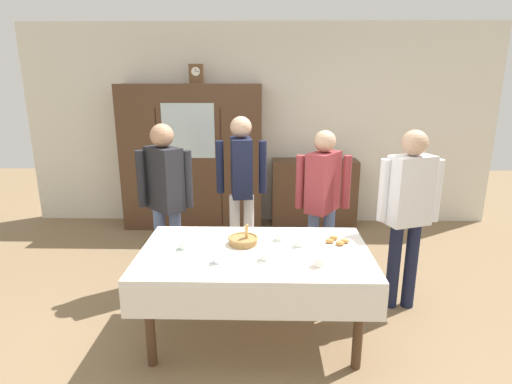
{
  "coord_description": "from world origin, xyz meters",
  "views": [
    {
      "loc": [
        0.07,
        -3.11,
        2.0
      ],
      "look_at": [
        0.0,
        0.2,
        1.08
      ],
      "focal_mm": 29.15,
      "sensor_mm": 36.0,
      "label": 1
    }
  ],
  "objects": [
    {
      "name": "tea_cup_near_left",
      "position": [
        -0.25,
        -0.43,
        0.76
      ],
      "size": [
        0.13,
        0.13,
        0.06
      ],
      "color": "white",
      "rests_on": "dining_table"
    },
    {
      "name": "tea_cup_back_edge",
      "position": [
        -0.54,
        -0.19,
        0.76
      ],
      "size": [
        0.13,
        0.13,
        0.06
      ],
      "color": "silver",
      "rests_on": "dining_table"
    },
    {
      "name": "pastry_plate",
      "position": [
        0.64,
        -0.06,
        0.75
      ],
      "size": [
        0.28,
        0.28,
        0.05
      ],
      "color": "white",
      "rests_on": "dining_table"
    },
    {
      "name": "person_behind_table_right",
      "position": [
        -0.17,
        1.07,
        0.99
      ],
      "size": [
        0.52,
        0.38,
        1.63
      ],
      "color": "silver",
      "rests_on": "ground"
    },
    {
      "name": "mantel_clock",
      "position": [
        -0.81,
        2.35,
        2.04
      ],
      "size": [
        0.18,
        0.11,
        0.24
      ],
      "color": "brown",
      "rests_on": "wall_cabinet"
    },
    {
      "name": "bread_basket",
      "position": [
        -0.09,
        -0.08,
        0.77
      ],
      "size": [
        0.24,
        0.24,
        0.16
      ],
      "color": "#9E7542",
      "rests_on": "dining_table"
    },
    {
      "name": "person_beside_shelf",
      "position": [
        -0.86,
        0.61,
        0.97
      ],
      "size": [
        0.52,
        0.39,
        1.6
      ],
      "color": "slate",
      "rests_on": "ground"
    },
    {
      "name": "book_stack",
      "position": [
        0.75,
        2.41,
        0.95
      ],
      "size": [
        0.17,
        0.19,
        0.06
      ],
      "color": "#2D5184",
      "rests_on": "bookshelf_low"
    },
    {
      "name": "tea_cup_front_edge",
      "position": [
        0.2,
        -0.0,
        0.76
      ],
      "size": [
        0.13,
        0.13,
        0.06
      ],
      "color": "silver",
      "rests_on": "dining_table"
    },
    {
      "name": "ground_plane",
      "position": [
        0.0,
        0.0,
        0.0
      ],
      "size": [
        12.0,
        12.0,
        0.0
      ],
      "primitive_type": "plane",
      "color": "#846B4C",
      "rests_on": "ground"
    },
    {
      "name": "person_near_right_end",
      "position": [
        0.63,
        0.71,
        0.92
      ],
      "size": [
        0.52,
        0.41,
        1.53
      ],
      "color": "slate",
      "rests_on": "ground"
    },
    {
      "name": "back_wall",
      "position": [
        0.0,
        2.65,
        1.35
      ],
      "size": [
        6.4,
        0.1,
        2.7
      ],
      "primitive_type": "cube",
      "color": "silver",
      "rests_on": "ground"
    },
    {
      "name": "spoon_near_left",
      "position": [
        -0.24,
        0.08,
        0.74
      ],
      "size": [
        0.12,
        0.02,
        0.01
      ],
      "color": "silver",
      "rests_on": "dining_table"
    },
    {
      "name": "person_by_cabinet",
      "position": [
        1.29,
        0.27,
        0.97
      ],
      "size": [
        0.52,
        0.31,
        1.59
      ],
      "color": "#191E38",
      "rests_on": "ground"
    },
    {
      "name": "tea_cup_center",
      "position": [
        0.08,
        -0.37,
        0.76
      ],
      "size": [
        0.13,
        0.13,
        0.06
      ],
      "color": "white",
      "rests_on": "dining_table"
    },
    {
      "name": "spoon_mid_right",
      "position": [
        -0.66,
        0.08,
        0.74
      ],
      "size": [
        0.12,
        0.02,
        0.01
      ],
      "color": "silver",
      "rests_on": "dining_table"
    },
    {
      "name": "tea_cup_near_right",
      "position": [
        0.35,
        -0.12,
        0.76
      ],
      "size": [
        0.13,
        0.13,
        0.06
      ],
      "color": "silver",
      "rests_on": "dining_table"
    },
    {
      "name": "dining_table",
      "position": [
        0.0,
        -0.24,
        0.64
      ],
      "size": [
        1.74,
        1.03,
        0.73
      ],
      "color": "#4C3321",
      "rests_on": "ground"
    },
    {
      "name": "tea_cup_far_right",
      "position": [
        0.45,
        -0.47,
        0.76
      ],
      "size": [
        0.13,
        0.13,
        0.06
      ],
      "color": "white",
      "rests_on": "dining_table"
    },
    {
      "name": "wall_cabinet",
      "position": [
        -0.9,
        2.35,
        0.96
      ],
      "size": [
        1.85,
        0.46,
        1.92
      ],
      "color": "#4C3321",
      "rests_on": "ground"
    },
    {
      "name": "bookshelf_low",
      "position": [
        0.75,
        2.41,
        0.46
      ],
      "size": [
        1.15,
        0.35,
        0.92
      ],
      "color": "#4C3321",
      "rests_on": "ground"
    }
  ]
}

